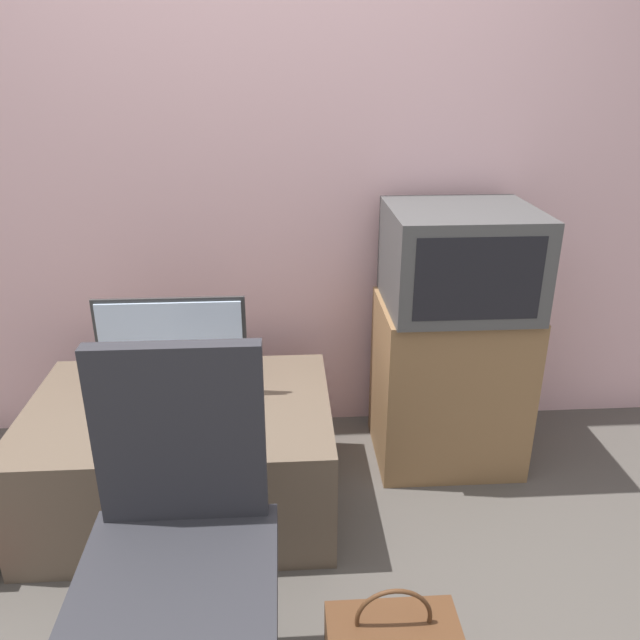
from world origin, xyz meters
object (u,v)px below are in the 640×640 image
Objects in this scene: keyboard at (172,425)px; office_chair at (181,567)px; mouse at (240,418)px; main_monitor at (172,348)px; crt_tv at (460,259)px.

office_chair is at bearing -79.34° from keyboard.
office_chair is at bearing -99.75° from mouse.
main_monitor is 0.92m from office_chair.
office_chair reaches higher than main_monitor.
mouse is at bearing 3.80° from keyboard.
crt_tv is (1.09, 0.42, 0.45)m from keyboard.
crt_tv reaches higher than main_monitor.
keyboard is 0.24m from mouse.
crt_tv is (0.86, 0.41, 0.44)m from mouse.
mouse is 0.06× the size of office_chair.
keyboard is 0.66m from office_chair.
office_chair is (0.14, -0.89, -0.20)m from main_monitor.
keyboard is at bearing 100.66° from office_chair.
crt_tv reaches higher than mouse.
office_chair is at bearing -132.10° from crt_tv.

